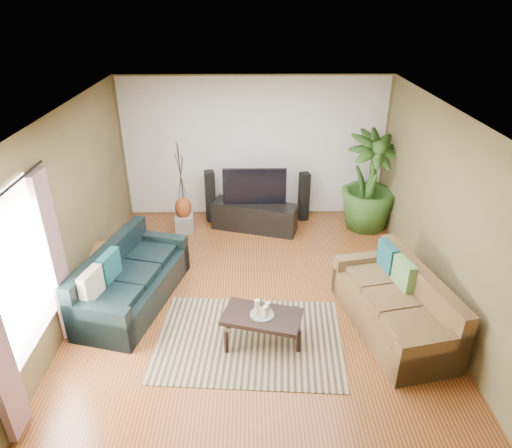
{
  "coord_description": "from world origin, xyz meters",
  "views": [
    {
      "loc": [
        -0.08,
        -5.56,
        4.02
      ],
      "look_at": [
        0.0,
        0.2,
        1.05
      ],
      "focal_mm": 32.0,
      "sensor_mm": 36.0,
      "label": 1
    }
  ],
  "objects_px": {
    "sofa_right": "(393,302)",
    "pedestal": "(184,223)",
    "speaker_left": "(210,196)",
    "vase": "(183,208)",
    "coffee_table": "(262,327)",
    "speaker_right": "(304,197)",
    "potted_plant": "(370,182)",
    "television": "(255,186)",
    "tv_stand": "(255,217)",
    "side_table": "(111,263)",
    "sofa_left": "(133,276)"
  },
  "relations": [
    {
      "from": "sofa_right",
      "to": "pedestal",
      "type": "distance_m",
      "value": 4.15
    },
    {
      "from": "speaker_left",
      "to": "vase",
      "type": "relative_size",
      "value": 2.41
    },
    {
      "from": "coffee_table",
      "to": "vase",
      "type": "height_order",
      "value": "vase"
    },
    {
      "from": "speaker_right",
      "to": "potted_plant",
      "type": "relative_size",
      "value": 0.53
    },
    {
      "from": "television",
      "to": "speaker_left",
      "type": "height_order",
      "value": "television"
    },
    {
      "from": "speaker_left",
      "to": "television",
      "type": "bearing_deg",
      "value": -35.43
    },
    {
      "from": "tv_stand",
      "to": "speaker_right",
      "type": "bearing_deg",
      "value": 40.02
    },
    {
      "from": "potted_plant",
      "to": "vase",
      "type": "relative_size",
      "value": 4.34
    },
    {
      "from": "coffee_table",
      "to": "side_table",
      "type": "relative_size",
      "value": 1.91
    },
    {
      "from": "sofa_left",
      "to": "tv_stand",
      "type": "bearing_deg",
      "value": -23.79
    },
    {
      "from": "coffee_table",
      "to": "tv_stand",
      "type": "xyz_separation_m",
      "value": [
        -0.06,
        3.06,
        0.06
      ]
    },
    {
      "from": "coffee_table",
      "to": "speaker_right",
      "type": "distance_m",
      "value": 3.59
    },
    {
      "from": "speaker_right",
      "to": "vase",
      "type": "relative_size",
      "value": 2.29
    },
    {
      "from": "speaker_left",
      "to": "vase",
      "type": "height_order",
      "value": "speaker_left"
    },
    {
      "from": "television",
      "to": "pedestal",
      "type": "xyz_separation_m",
      "value": [
        -1.31,
        -0.08,
        -0.7
      ]
    },
    {
      "from": "sofa_right",
      "to": "television",
      "type": "distance_m",
      "value": 3.4
    },
    {
      "from": "potted_plant",
      "to": "side_table",
      "type": "height_order",
      "value": "potted_plant"
    },
    {
      "from": "speaker_left",
      "to": "side_table",
      "type": "bearing_deg",
      "value": -137.2
    },
    {
      "from": "television",
      "to": "potted_plant",
      "type": "relative_size",
      "value": 0.63
    },
    {
      "from": "coffee_table",
      "to": "potted_plant",
      "type": "relative_size",
      "value": 0.53
    },
    {
      "from": "speaker_right",
      "to": "side_table",
      "type": "distance_m",
      "value": 3.77
    },
    {
      "from": "potted_plant",
      "to": "pedestal",
      "type": "height_order",
      "value": "potted_plant"
    },
    {
      "from": "pedestal",
      "to": "vase",
      "type": "xyz_separation_m",
      "value": [
        0.0,
        0.0,
        0.31
      ]
    },
    {
      "from": "tv_stand",
      "to": "television",
      "type": "relative_size",
      "value": 1.36
    },
    {
      "from": "pedestal",
      "to": "sofa_left",
      "type": "bearing_deg",
      "value": -101.46
    },
    {
      "from": "speaker_left",
      "to": "sofa_right",
      "type": "bearing_deg",
      "value": -62.74
    },
    {
      "from": "television",
      "to": "side_table",
      "type": "bearing_deg",
      "value": -144.75
    },
    {
      "from": "sofa_left",
      "to": "speaker_left",
      "type": "relative_size",
      "value": 2.02
    },
    {
      "from": "speaker_right",
      "to": "potted_plant",
      "type": "distance_m",
      "value": 1.26
    },
    {
      "from": "coffee_table",
      "to": "speaker_right",
      "type": "relative_size",
      "value": 1.01
    },
    {
      "from": "speaker_right",
      "to": "vase",
      "type": "height_order",
      "value": "speaker_right"
    },
    {
      "from": "coffee_table",
      "to": "pedestal",
      "type": "distance_m",
      "value": 3.29
    },
    {
      "from": "sofa_left",
      "to": "potted_plant",
      "type": "height_order",
      "value": "potted_plant"
    },
    {
      "from": "television",
      "to": "coffee_table",
      "type": "bearing_deg",
      "value": -88.95
    },
    {
      "from": "speaker_left",
      "to": "potted_plant",
      "type": "relative_size",
      "value": 0.55
    },
    {
      "from": "television",
      "to": "potted_plant",
      "type": "height_order",
      "value": "potted_plant"
    },
    {
      "from": "sofa_left",
      "to": "pedestal",
      "type": "relative_size",
      "value": 6.22
    },
    {
      "from": "speaker_left",
      "to": "vase",
      "type": "distance_m",
      "value": 0.65
    },
    {
      "from": "sofa_left",
      "to": "speaker_right",
      "type": "distance_m",
      "value": 3.76
    },
    {
      "from": "sofa_right",
      "to": "speaker_left",
      "type": "relative_size",
      "value": 1.95
    },
    {
      "from": "television",
      "to": "vase",
      "type": "distance_m",
      "value": 1.36
    },
    {
      "from": "speaker_left",
      "to": "potted_plant",
      "type": "distance_m",
      "value": 2.98
    },
    {
      "from": "speaker_left",
      "to": "side_table",
      "type": "relative_size",
      "value": 1.98
    },
    {
      "from": "sofa_right",
      "to": "sofa_left",
      "type": "bearing_deg",
      "value": -112.36
    },
    {
      "from": "tv_stand",
      "to": "pedestal",
      "type": "distance_m",
      "value": 1.31
    },
    {
      "from": "coffee_table",
      "to": "speaker_left",
      "type": "distance_m",
      "value": 3.58
    },
    {
      "from": "potted_plant",
      "to": "tv_stand",
      "type": "bearing_deg",
      "value": -177.97
    },
    {
      "from": "sofa_left",
      "to": "sofa_right",
      "type": "bearing_deg",
      "value": -85.88
    },
    {
      "from": "speaker_right",
      "to": "tv_stand",
      "type": "bearing_deg",
      "value": -171.43
    },
    {
      "from": "sofa_left",
      "to": "vase",
      "type": "xyz_separation_m",
      "value": [
        0.44,
        2.15,
        0.05
      ]
    }
  ]
}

